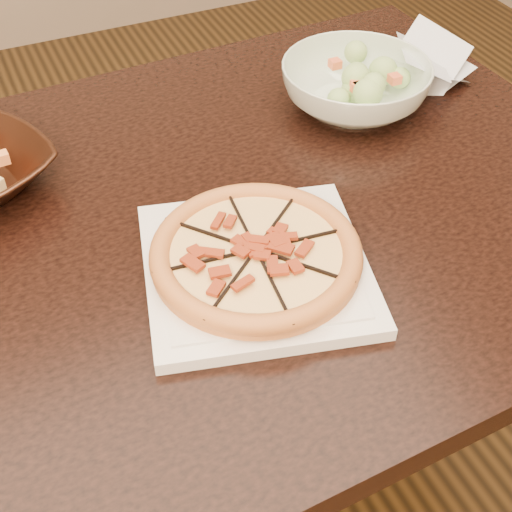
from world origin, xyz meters
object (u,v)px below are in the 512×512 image
(pizza, at_px, (256,254))
(plate, at_px, (256,267))
(dining_table, at_px, (171,282))
(salad_bowl, at_px, (355,86))

(pizza, bearing_deg, plate, -38.85)
(plate, distance_m, pizza, 0.02)
(dining_table, relative_size, pizza, 5.32)
(pizza, xyz_separation_m, salad_bowl, (0.31, 0.29, 0.00))
(plate, relative_size, pizza, 1.27)
(plate, height_order, pizza, pizza)
(pizza, height_order, salad_bowl, salad_bowl)
(dining_table, bearing_deg, plate, -59.83)
(dining_table, relative_size, salad_bowl, 5.77)
(pizza, relative_size, salad_bowl, 1.09)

